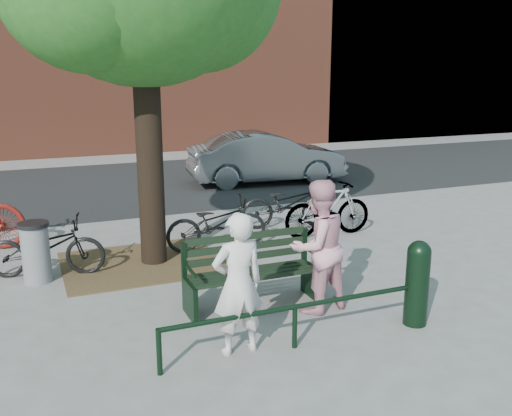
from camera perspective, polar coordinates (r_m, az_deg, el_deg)
name	(u,v)px	position (r m, az deg, el deg)	size (l,w,h in m)	color
ground	(253,306)	(7.46, -0.27, -9.80)	(90.00, 90.00, 0.00)	gray
dirt_pit	(142,263)	(9.17, -11.35, -5.41)	(2.40, 2.00, 0.02)	brown
road	(132,184)	(15.35, -12.33, 2.33)	(40.00, 7.00, 0.01)	black
park_bench	(251,269)	(7.35, -0.50, -6.16)	(1.74, 0.54, 0.97)	black
guard_railing	(295,313)	(6.30, 3.92, -10.48)	(3.06, 0.06, 0.51)	black
person_left	(238,284)	(6.06, -1.82, -7.60)	(0.57, 0.37, 1.56)	silver
person_right	(318,246)	(7.11, 6.19, -3.84)	(0.82, 0.64, 1.68)	pink
bollard	(417,280)	(7.04, 15.83, -6.95)	(0.28, 0.28, 1.04)	black
litter_bin	(36,252)	(8.71, -21.16, -4.12)	(0.43, 0.43, 0.88)	gray
bicycle_a	(46,247)	(8.91, -20.29, -3.67)	(0.59, 1.69, 0.89)	black
bicycle_c	(217,223)	(9.59, -3.96, -1.54)	(0.60, 1.72, 0.91)	black
bicycle_d	(328,209)	(10.39, 7.21, -0.09)	(0.48, 1.69, 1.02)	gray
bicycle_e	(288,204)	(10.89, 3.17, 0.42)	(0.62, 1.78, 0.94)	black
parked_car	(266,158)	(15.12, 1.05, 5.05)	(1.43, 4.11, 1.35)	slate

